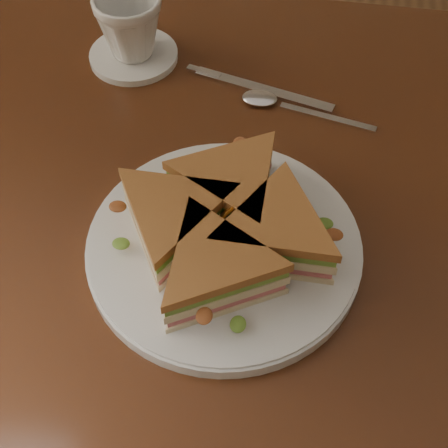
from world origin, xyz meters
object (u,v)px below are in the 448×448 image
(saucer, at_px, (134,55))
(coffee_cup, at_px, (130,26))
(knife, at_px, (254,87))
(table, at_px, (248,231))
(spoon, at_px, (276,103))
(plate, at_px, (224,247))
(sandwich_wedges, at_px, (224,227))

(saucer, height_order, coffee_cup, coffee_cup)
(knife, xyz_separation_m, saucer, (-0.18, 0.04, 0.00))
(saucer, bearing_deg, table, -46.60)
(coffee_cup, bearing_deg, knife, -6.10)
(spoon, distance_m, knife, 0.05)
(plate, xyz_separation_m, spoon, (0.03, 0.25, -0.00))
(sandwich_wedges, bearing_deg, spoon, 82.87)
(plate, xyz_separation_m, saucer, (-0.18, 0.31, -0.00))
(spoon, xyz_separation_m, coffee_cup, (-0.21, 0.07, 0.05))
(sandwich_wedges, height_order, coffee_cup, coffee_cup)
(sandwich_wedges, relative_size, spoon, 1.45)
(table, bearing_deg, coffee_cup, 133.40)
(table, bearing_deg, spoon, 83.93)
(knife, relative_size, coffee_cup, 2.24)
(saucer, distance_m, coffee_cup, 0.05)
(sandwich_wedges, relative_size, knife, 1.24)
(sandwich_wedges, xyz_separation_m, spoon, (0.03, 0.25, -0.04))
(sandwich_wedges, height_order, knife, sandwich_wedges)
(knife, bearing_deg, saucer, -177.44)
(table, xyz_separation_m, sandwich_wedges, (-0.02, -0.11, 0.14))
(knife, distance_m, coffee_cup, 0.19)
(saucer, bearing_deg, sandwich_wedges, -59.98)
(plate, height_order, knife, plate)
(table, relative_size, coffee_cup, 12.69)
(table, relative_size, knife, 5.68)
(coffee_cup, bearing_deg, table, -40.74)
(plate, relative_size, knife, 1.43)
(sandwich_wedges, height_order, saucer, sandwich_wedges)
(sandwich_wedges, distance_m, saucer, 0.37)
(table, relative_size, plate, 3.97)
(sandwich_wedges, bearing_deg, saucer, 120.02)
(saucer, relative_size, coffee_cup, 1.34)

